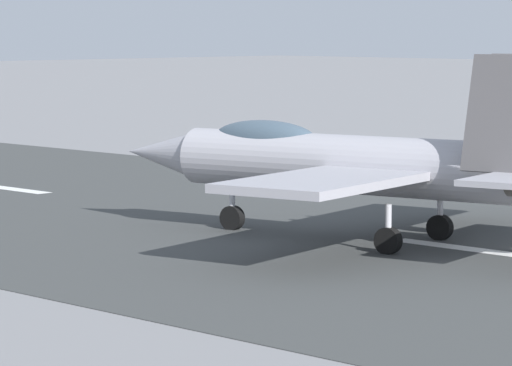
{
  "coord_description": "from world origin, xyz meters",
  "views": [
    {
      "loc": [
        -23.18,
        33.13,
        6.26
      ],
      "look_at": [
        3.36,
        6.25,
        2.2
      ],
      "focal_mm": 102.02,
      "sensor_mm": 36.0,
      "label": 1
    }
  ],
  "objects": [
    {
      "name": "runway_strip",
      "position": [
        -0.02,
        0.0,
        0.01
      ],
      "size": [
        240.0,
        26.0,
        0.02
      ],
      "color": "#3B3E3D",
      "rests_on": "ground"
    },
    {
      "name": "fighter_jet",
      "position": [
        4.05,
        1.02,
        2.35
      ],
      "size": [
        16.42,
        14.0,
        5.53
      ],
      "color": "#A09EA7",
      "rests_on": "ground"
    },
    {
      "name": "ground_plane",
      "position": [
        0.0,
        0.0,
        0.0
      ],
      "size": [
        400.0,
        400.0,
        0.0
      ],
      "primitive_type": "plane",
      "color": "gray"
    },
    {
      "name": "marker_cone_far",
      "position": [
        24.89,
        -12.29,
        0.28
      ],
      "size": [
        0.44,
        0.44,
        0.55
      ],
      "primitive_type": "cone",
      "color": "orange",
      "rests_on": "ground"
    },
    {
      "name": "marker_cone_mid",
      "position": [
        10.52,
        -12.29,
        0.28
      ],
      "size": [
        0.44,
        0.44,
        0.55
      ],
      "primitive_type": "cone",
      "color": "orange",
      "rests_on": "ground"
    }
  ]
}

